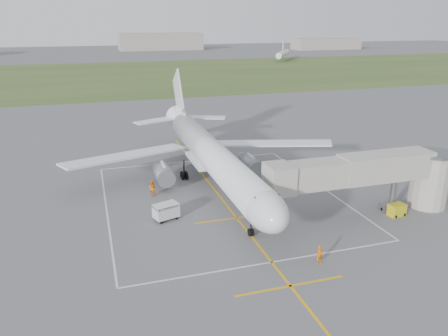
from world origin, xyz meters
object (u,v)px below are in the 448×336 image
object	(u,v)px
airliner	(211,154)
baggage_cart	(166,212)
jet_bridge	(379,175)
ramp_worker_nose	(320,255)
gpu_unit	(397,210)
ramp_worker_wing	(152,188)

from	to	relation	value
airliner	baggage_cart	xyz separation A→B (m)	(-7.70, -8.77, -3.43)
jet_bridge	airliner	bearing A→B (deg)	137.81
jet_bridge	ramp_worker_nose	world-z (taller)	jet_bridge
jet_bridge	gpu_unit	world-z (taller)	jet_bridge
airliner	ramp_worker_wing	xyz separation A→B (m)	(-8.11, -1.16, -3.42)
jet_bridge	baggage_cart	bearing A→B (deg)	166.83
airliner	gpu_unit	distance (m)	23.88
ramp_worker_wing	gpu_unit	bearing A→B (deg)	176.80
jet_bridge	baggage_cart	size ratio (longest dim) A/B	7.61
airliner	gpu_unit	size ratio (longest dim) A/B	23.30
baggage_cart	ramp_worker_wing	world-z (taller)	ramp_worker_wing
airliner	jet_bridge	world-z (taller)	airliner
jet_bridge	baggage_cart	world-z (taller)	jet_bridge
baggage_cart	airliner	bearing A→B (deg)	30.63
gpu_unit	ramp_worker_nose	distance (m)	15.14
gpu_unit	baggage_cart	bearing A→B (deg)	157.72
airliner	ramp_worker_nose	bearing A→B (deg)	-79.56
gpu_unit	baggage_cart	world-z (taller)	baggage_cart
baggage_cart	ramp_worker_nose	xyz separation A→B (m)	(11.80, -13.47, -0.07)
baggage_cart	ramp_worker_wing	size ratio (longest dim) A/B	1.58
jet_bridge	baggage_cart	distance (m)	24.35
gpu_unit	ramp_worker_nose	bearing A→B (deg)	-161.19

